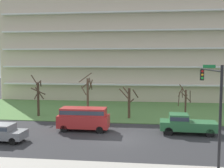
% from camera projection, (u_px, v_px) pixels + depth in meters
% --- Properties ---
extents(ground, '(160.00, 160.00, 0.00)m').
position_uv_depth(ground, '(121.00, 139.00, 24.25)').
color(ground, '#2D2D30').
extents(grass_lawn_strip, '(80.00, 16.00, 0.08)m').
position_uv_depth(grass_lawn_strip, '(129.00, 110.00, 38.10)').
color(grass_lawn_strip, '#547F42').
rests_on(grass_lawn_strip, ground).
extents(apartment_building, '(47.91, 13.50, 18.38)m').
position_uv_depth(apartment_building, '(133.00, 50.00, 51.42)').
color(apartment_building, beige).
rests_on(apartment_building, ground).
extents(tree_far_left, '(1.99, 1.71, 5.39)m').
position_uv_depth(tree_far_left, '(38.00, 97.00, 33.75)').
color(tree_far_left, '#423023').
rests_on(tree_far_left, ground).
extents(tree_left, '(1.98, 2.15, 5.62)m').
position_uv_depth(tree_left, '(88.00, 94.00, 33.62)').
color(tree_left, brown).
rests_on(tree_left, ground).
extents(tree_center, '(2.42, 1.94, 3.97)m').
position_uv_depth(tree_center, '(129.00, 101.00, 32.56)').
color(tree_center, '#4C3828').
rests_on(tree_center, ground).
extents(tree_right, '(1.62, 1.77, 4.42)m').
position_uv_depth(tree_right, '(185.00, 102.00, 31.18)').
color(tree_right, '#4C3828').
rests_on(tree_right, ground).
extents(sedan_gray_near_left, '(4.45, 1.92, 1.57)m').
position_uv_depth(sedan_gray_near_left, '(1.00, 132.00, 23.43)').
color(sedan_gray_near_left, slate).
rests_on(sedan_gray_near_left, ground).
extents(van_red_center_left, '(5.21, 2.02, 2.36)m').
position_uv_depth(van_red_center_left, '(84.00, 117.00, 27.08)').
color(van_red_center_left, '#B22828').
rests_on(van_red_center_left, ground).
extents(pickup_green_center_right, '(5.48, 2.24, 1.95)m').
position_uv_depth(pickup_green_center_right, '(185.00, 123.00, 25.93)').
color(pickup_green_center_right, '#2D6B3D').
rests_on(pickup_green_center_right, ground).
extents(traffic_signal_mast, '(0.90, 5.95, 6.88)m').
position_uv_depth(traffic_signal_mast, '(213.00, 96.00, 18.44)').
color(traffic_signal_mast, black).
rests_on(traffic_signal_mast, ground).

